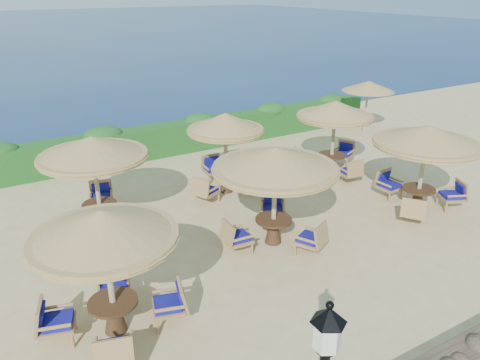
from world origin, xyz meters
TOP-DOWN VIEW (x-y plane):
  - ground at (0.00, 0.00)m, footprint 120.00×120.00m
  - sea at (0.00, 70.00)m, footprint 160.00×160.00m
  - hedge at (0.00, 7.20)m, footprint 18.00×0.90m
  - extra_parasol at (7.80, 5.20)m, footprint 2.30×2.30m
  - cafe_set_0 at (-5.91, -2.06)m, footprint 2.88×2.88m
  - cafe_set_1 at (-1.30, -0.80)m, footprint 3.21×3.21m
  - cafe_set_2 at (3.55, -1.40)m, footprint 3.07×3.07m
  - cafe_set_3 at (-4.97, 2.41)m, footprint 2.94×2.94m
  - cafe_set_4 at (-0.77, 2.72)m, footprint 2.76×2.65m
  - cafe_set_5 at (3.29, 2.24)m, footprint 2.76×2.76m

SIDE VIEW (x-z plane):
  - ground at x=0.00m, z-range 0.00..0.00m
  - sea at x=0.00m, z-range 0.00..0.00m
  - hedge at x=0.00m, z-range 0.00..1.20m
  - cafe_set_0 at x=-5.91m, z-range 0.48..3.14m
  - cafe_set_4 at x=-0.77m, z-range 0.49..3.14m
  - cafe_set_5 at x=3.29m, z-range 0.55..3.21m
  - cafe_set_2 at x=3.55m, z-range 0.64..3.30m
  - cafe_set_1 at x=-1.30m, z-range 0.66..3.32m
  - cafe_set_3 at x=-4.97m, z-range 0.71..3.36m
  - extra_parasol at x=7.80m, z-range 0.97..3.37m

